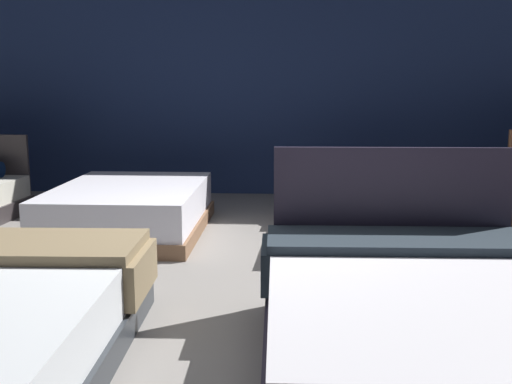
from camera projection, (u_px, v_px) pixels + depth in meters
name	position (u px, v px, depth m)	size (l,w,h in m)	color
ground_plane	(231.00, 286.00, 4.56)	(18.00, 18.00, 0.02)	gray
showroom_back_wall	(260.00, 62.00, 7.99)	(18.00, 0.06, 3.50)	navy
bed_2	(424.00, 327.00, 3.09)	(1.72, 2.15, 1.08)	#2D2638
bed_5	(130.00, 209.00, 6.11)	(1.47, 2.00, 0.48)	brown
bed_6	(368.00, 210.00, 6.07)	(1.55, 2.22, 0.76)	#33332C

